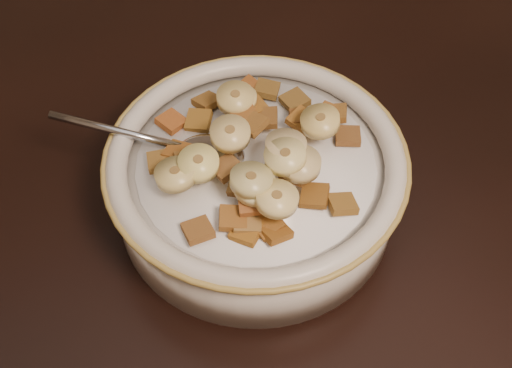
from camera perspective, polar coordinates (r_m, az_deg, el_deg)
name	(u,v)px	position (r m, az deg, el deg)	size (l,w,h in m)	color
table	(303,207)	(0.58, 4.21, -2.09)	(1.40, 0.90, 0.04)	black
cereal_bowl	(256,186)	(0.53, 0.00, -0.16)	(0.23, 0.23, 0.06)	beige
milk	(256,164)	(0.51, 0.00, 1.77)	(0.19, 0.19, 0.00)	white
spoon	(210,154)	(0.51, -4.07, 2.68)	(0.04, 0.06, 0.01)	#A5ACB8
cereal_square_0	(265,118)	(0.52, 0.81, 5.88)	(0.02, 0.02, 0.01)	brown
cereal_square_1	(199,121)	(0.53, -5.13, 5.64)	(0.02, 0.02, 0.01)	brown
cereal_square_2	(275,231)	(0.46, 1.67, -4.24)	(0.02, 0.02, 0.01)	brown
cereal_square_3	(161,161)	(0.50, -8.48, 2.03)	(0.02, 0.02, 0.01)	brown
cereal_square_4	(302,118)	(0.53, 4.15, 5.91)	(0.02, 0.02, 0.01)	brown
cereal_square_5	(267,89)	(0.56, 0.99, 8.43)	(0.02, 0.02, 0.01)	brown
cereal_square_6	(348,136)	(0.53, 8.17, 4.26)	(0.02, 0.02, 0.01)	brown
cereal_square_7	(267,224)	(0.46, 1.01, -3.55)	(0.02, 0.02, 0.01)	#95511B
cereal_square_8	(342,204)	(0.48, 7.68, -1.77)	(0.02, 0.02, 0.01)	brown
cereal_square_9	(207,101)	(0.55, -4.34, 7.33)	(0.02, 0.02, 0.01)	brown
cereal_square_10	(172,122)	(0.54, -7.51, 5.53)	(0.02, 0.02, 0.01)	#944D1F
cereal_square_11	(253,107)	(0.53, -0.24, 6.83)	(0.02, 0.02, 0.01)	brown
cereal_square_12	(178,152)	(0.51, -6.91, 2.84)	(0.02, 0.02, 0.01)	brown
cereal_square_13	(334,114)	(0.54, 6.99, 6.23)	(0.02, 0.02, 0.01)	brown
cereal_square_14	(198,230)	(0.46, -5.18, -4.12)	(0.02, 0.02, 0.01)	brown
cereal_square_15	(315,196)	(0.48, 5.24, -1.03)	(0.02, 0.02, 0.01)	brown
cereal_square_16	(189,161)	(0.49, -5.99, 2.01)	(0.02, 0.02, 0.01)	olive
cereal_square_17	(243,184)	(0.47, -1.17, -0.04)	(0.02, 0.02, 0.01)	olive
cereal_square_18	(252,124)	(0.51, -0.32, 5.35)	(0.02, 0.02, 0.01)	#965B24
cereal_square_19	(226,168)	(0.48, -2.65, 1.45)	(0.02, 0.02, 0.01)	brown
cereal_square_20	(249,89)	(0.56, -0.58, 8.44)	(0.02, 0.02, 0.01)	brown
cereal_square_21	(246,119)	(0.51, -0.85, 5.77)	(0.02, 0.02, 0.01)	brown
cereal_square_22	(247,222)	(0.47, -0.77, -3.40)	(0.02, 0.02, 0.01)	olive
cereal_square_23	(330,114)	(0.54, 6.56, 6.23)	(0.02, 0.02, 0.01)	brown
cereal_square_24	(241,101)	(0.55, -1.32, 7.39)	(0.02, 0.02, 0.01)	brown
cereal_square_25	(295,100)	(0.55, 3.46, 7.42)	(0.02, 0.02, 0.01)	brown
cereal_square_26	(302,120)	(0.52, 4.12, 5.67)	(0.02, 0.02, 0.01)	#98621C
cereal_square_27	(233,218)	(0.47, -2.06, -3.06)	(0.02, 0.02, 0.01)	brown
cereal_square_28	(247,231)	(0.46, -0.84, -4.24)	(0.02, 0.02, 0.01)	#955E1C
cereal_square_29	(252,202)	(0.47, -0.36, -1.62)	(0.02, 0.02, 0.01)	#9D5521
cereal_square_30	(296,172)	(0.48, 3.60, 1.10)	(0.02, 0.02, 0.01)	#905D26
cereal_square_31	(272,196)	(0.47, 1.45, -1.10)	(0.02, 0.02, 0.01)	#99671C
banana_slice_0	(199,163)	(0.48, -5.12, 1.84)	(0.03, 0.03, 0.01)	#FCEA83
banana_slice_1	(175,174)	(0.48, -7.17, 0.85)	(0.03, 0.03, 0.01)	#DCC771
banana_slice_2	(277,199)	(0.45, 1.86, -1.33)	(0.03, 0.03, 0.01)	#E0D280
banana_slice_3	(230,134)	(0.49, -2.31, 4.49)	(0.03, 0.03, 0.01)	tan
banana_slice_4	(286,146)	(0.48, 2.67, 3.38)	(0.03, 0.03, 0.01)	#FFE199
banana_slice_5	(251,180)	(0.46, -0.43, 0.37)	(0.03, 0.03, 0.01)	tan
banana_slice_6	(238,99)	(0.53, -1.63, 7.57)	(0.03, 0.03, 0.01)	#EBDD8B
banana_slice_7	(235,98)	(0.52, -1.84, 7.64)	(0.03, 0.03, 0.01)	#DCCD77
banana_slice_8	(285,157)	(0.47, 2.60, 2.44)	(0.03, 0.03, 0.01)	beige
banana_slice_9	(255,186)	(0.46, -0.09, -0.18)	(0.03, 0.03, 0.01)	#FCF4AA
banana_slice_10	(300,164)	(0.47, 3.94, 1.80)	(0.03, 0.03, 0.01)	#D8C489
banana_slice_11	(320,121)	(0.50, 5.73, 5.56)	(0.03, 0.03, 0.01)	tan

